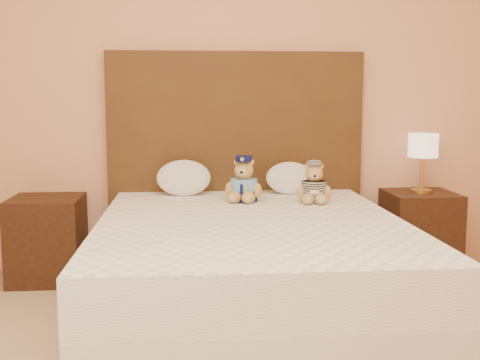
# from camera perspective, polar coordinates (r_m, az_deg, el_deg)

# --- Properties ---
(bed) EXTENTS (1.60, 2.00, 0.55)m
(bed) POSITION_cam_1_polar(r_m,az_deg,el_deg) (3.27, 1.02, -8.44)
(bed) COLOR white
(bed) RESTS_ON ground
(headboard) EXTENTS (1.75, 0.08, 1.50)m
(headboard) POSITION_cam_1_polar(r_m,az_deg,el_deg) (4.16, -0.40, 1.76)
(headboard) COLOR #4B3216
(headboard) RESTS_ON ground
(nightstand_left) EXTENTS (0.45, 0.45, 0.55)m
(nightstand_left) POSITION_cam_1_polar(r_m,az_deg,el_deg) (4.13, -17.80, -5.36)
(nightstand_left) COLOR #351C11
(nightstand_left) RESTS_ON ground
(nightstand_right) EXTENTS (0.45, 0.45, 0.55)m
(nightstand_right) POSITION_cam_1_polar(r_m,az_deg,el_deg) (4.32, 16.66, -4.73)
(nightstand_right) COLOR #351C11
(nightstand_right) RESTS_ON ground
(lamp) EXTENTS (0.20, 0.20, 0.40)m
(lamp) POSITION_cam_1_polar(r_m,az_deg,el_deg) (4.24, 16.96, 2.87)
(lamp) COLOR gold
(lamp) RESTS_ON nightstand_right
(teddy_police) EXTENTS (0.30, 0.29, 0.28)m
(teddy_police) POSITION_cam_1_polar(r_m,az_deg,el_deg) (3.72, 0.37, 0.10)
(teddy_police) COLOR #AA7B42
(teddy_police) RESTS_ON bed
(teddy_prisoner) EXTENTS (0.25, 0.24, 0.25)m
(teddy_prisoner) POSITION_cam_1_polar(r_m,az_deg,el_deg) (3.70, 7.03, -0.25)
(teddy_prisoner) COLOR #AA7B42
(teddy_prisoner) RESTS_ON bed
(pillow_left) EXTENTS (0.36, 0.23, 0.25)m
(pillow_left) POSITION_cam_1_polar(r_m,az_deg,el_deg) (3.98, -5.37, 0.38)
(pillow_left) COLOR white
(pillow_left) RESTS_ON bed
(pillow_right) EXTENTS (0.33, 0.21, 0.23)m
(pillow_right) POSITION_cam_1_polar(r_m,az_deg,el_deg) (4.04, 4.78, 0.34)
(pillow_right) COLOR white
(pillow_right) RESTS_ON bed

